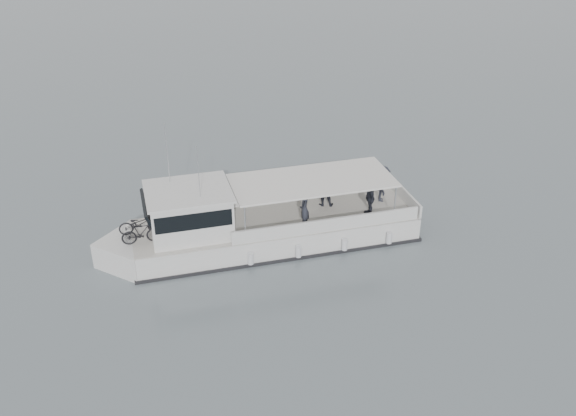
{
  "coord_description": "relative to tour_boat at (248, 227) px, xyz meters",
  "views": [
    {
      "loc": [
        4.36,
        -20.88,
        13.77
      ],
      "look_at": [
        2.17,
        1.33,
        1.6
      ],
      "focal_mm": 40.0,
      "sensor_mm": 36.0,
      "label": 1
    }
  ],
  "objects": [
    {
      "name": "ground",
      "position": [
        -0.62,
        -0.93,
        -0.89
      ],
      "size": [
        1400.0,
        1400.0,
        0.0
      ],
      "primitive_type": "plane",
      "color": "slate",
      "rests_on": "ground"
    },
    {
      "name": "tour_boat",
      "position": [
        0.0,
        0.0,
        0.0
      ],
      "size": [
        12.66,
        7.07,
        5.43
      ],
      "rotation": [
        0.0,
        0.0,
        0.37
      ],
      "color": "silver",
      "rests_on": "ground"
    }
  ]
}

